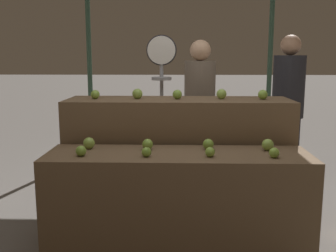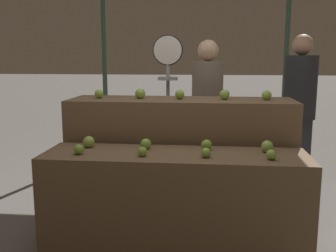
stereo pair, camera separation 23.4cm
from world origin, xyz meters
TOP-DOWN VIEW (x-y plane):
  - ground_plane at (0.00, 0.00)m, footprint 60.00×60.00m
  - display_counter_front at (0.00, 0.00)m, footprint 1.95×0.55m
  - display_counter_back at (0.00, 0.60)m, footprint 1.95×0.55m
  - apple_front_0 at (-0.69, -0.11)m, footprint 0.08×0.08m
  - apple_front_1 at (-0.22, -0.11)m, footprint 0.07×0.07m
  - apple_front_2 at (0.23, -0.10)m, footprint 0.07×0.07m
  - apple_front_3 at (0.68, -0.11)m, footprint 0.07×0.07m
  - apple_front_4 at (-0.69, 0.12)m, footprint 0.09×0.09m
  - apple_front_5 at (-0.23, 0.10)m, footprint 0.08×0.08m
  - apple_front_6 at (0.23, 0.12)m, footprint 0.08×0.08m
  - apple_front_7 at (0.68, 0.10)m, footprint 0.09×0.09m
  - apple_back_0 at (-0.73, 0.59)m, footprint 0.08×0.08m
  - apple_back_1 at (-0.36, 0.59)m, footprint 0.09×0.09m
  - apple_back_2 at (-0.01, 0.59)m, footprint 0.08×0.08m
  - apple_back_3 at (0.37, 0.61)m, footprint 0.09×0.09m
  - apple_back_4 at (0.73, 0.59)m, footprint 0.08×0.08m
  - produce_scale at (-0.17, 1.13)m, footprint 0.30×0.20m
  - person_vendor_at_scale at (0.22, 1.36)m, footprint 0.40×0.40m
  - person_customer_left at (1.25, 1.69)m, footprint 0.48×0.48m

SIDE VIEW (x-z plane):
  - ground_plane at x=0.00m, z-range 0.00..0.00m
  - display_counter_front at x=0.00m, z-range 0.00..0.79m
  - display_counter_back at x=0.00m, z-range 0.00..1.12m
  - apple_front_1 at x=-0.22m, z-range 0.79..0.86m
  - apple_front_2 at x=0.23m, z-range 0.79..0.86m
  - apple_front_3 at x=0.68m, z-range 0.79..0.86m
  - apple_front_0 at x=-0.69m, z-range 0.79..0.86m
  - apple_front_5 at x=-0.23m, z-range 0.79..0.87m
  - apple_front_6 at x=0.23m, z-range 0.79..0.87m
  - apple_front_4 at x=-0.69m, z-range 0.79..0.88m
  - apple_front_7 at x=0.68m, z-range 0.79..0.88m
  - person_vendor_at_scale at x=0.22m, z-range 0.14..1.80m
  - person_customer_left at x=1.25m, z-range 0.14..1.87m
  - apple_back_0 at x=-0.73m, z-range 1.12..1.20m
  - apple_back_2 at x=-0.01m, z-range 1.12..1.21m
  - apple_back_4 at x=0.73m, z-range 1.12..1.21m
  - apple_back_3 at x=0.37m, z-range 1.12..1.21m
  - apple_back_1 at x=-0.36m, z-range 1.12..1.21m
  - produce_scale at x=-0.17m, z-range 0.40..2.10m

